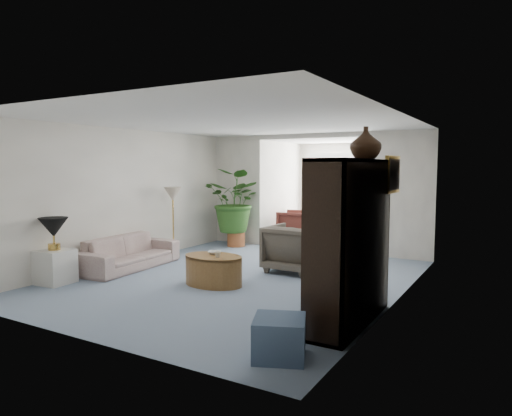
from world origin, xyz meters
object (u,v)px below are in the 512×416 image
Objects in this scene: plant_pot at (236,239)px; end_table at (55,267)px; framed_picture at (394,174)px; table_lamp at (53,227)px; sunroom_chair_blue at (357,230)px; coffee_table at (213,270)px; side_table_dark at (339,254)px; coffee_bowl at (214,253)px; floor_lamp at (173,194)px; ottoman at (279,338)px; wingback_chair at (294,248)px; entertainment_cabinet at (350,242)px; sunroom_chair_maroon at (297,225)px; sunroom_table at (337,229)px; sofa at (129,252)px; coffee_cup at (218,255)px; cabinet_urn at (366,143)px.

end_table is at bearing -98.15° from plant_pot.
table_lamp is (-4.74, -1.54, -0.83)m from framed_picture.
sunroom_chair_blue is (2.96, 5.62, 0.11)m from end_table.
coffee_table is 2.21m from side_table_dark.
coffee_bowl is (-2.64, -0.27, -1.23)m from framed_picture.
coffee_bowl is at bearing 116.57° from coffee_table.
framed_picture is at bearing -13.63° from floor_lamp.
end_table is 2.66× the size of coffee_bowl.
coffee_bowl is at bearing -131.07° from side_table_dark.
sunroom_chair_blue is (-1.31, 6.34, 0.18)m from ottoman.
wingback_chair is (2.73, -0.07, -0.85)m from floor_lamp.
framed_picture is at bearing 76.81° from entertainment_cabinet.
table_lamp is 0.92× the size of ottoman.
table_lamp is at bearing -20.61° from sunroom_chair_maroon.
sunroom_table is (2.21, 6.37, -0.00)m from end_table.
sunroom_table is (0.06, 5.20, 0.03)m from coffee_table.
entertainment_cabinet is at bearing -68.39° from sunroom_table.
table_lamp reaches higher than wingback_chair.
sofa is 2.91m from wingback_chair.
sunroom_table is at bearing 117.67° from framed_picture.
entertainment_cabinet reaches higher than wingback_chair.
framed_picture is 0.96× the size of end_table.
framed_picture is 1.25× the size of plant_pot.
ottoman is (1.44, -3.32, -0.21)m from wingback_chair.
framed_picture is 5.16m from plant_pot.
framed_picture is 4.96× the size of coffee_cup.
floor_lamp is at bearing 129.71° from sunroom_chair_blue.
sunroom_chair_blue is (0.14, 3.02, -0.03)m from wingback_chair.
coffee_table is at bearing 177.41° from cabinet_urn.
cabinet_urn reaches higher than coffee_cup.
ottoman is (0.74, -3.62, -0.13)m from side_table_dark.
end_table is at bearing -172.89° from entertainment_cabinet.
plant_pot is at bearing 118.35° from coffee_cup.
coffee_bowl is at bearing 31.08° from table_lamp.
sunroom_chair_blue is at bearing -36.83° from sofa.
coffee_table is at bearing -128.38° from side_table_dark.
wingback_chair reaches higher than coffee_bowl.
sunroom_table is (2.21, 6.37, -0.61)m from table_lamp.
cabinet_urn is at bearing 90.00° from entertainment_cabinet.
sunroom_table is at bearing 89.38° from coffee_table.
sunroom_table is (-2.53, 4.82, -1.44)m from framed_picture.
coffee_cup is at bearing 167.06° from entertainment_cabinet.
coffee_table is (1.96, -0.18, -0.06)m from sofa.
plant_pot is (-3.91, 3.66, -0.78)m from entertainment_cabinet.
framed_picture reaches higher than wingback_chair.
side_table_dark is 1.61× the size of cabinet_urn.
coffee_table is at bearing 65.97° from wingback_chair.
sofa is at bearing 26.49° from wingback_chair.
side_table_dark is at bearing 3.77° from floor_lamp.
plant_pot is 2.68m from sunroom_table.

